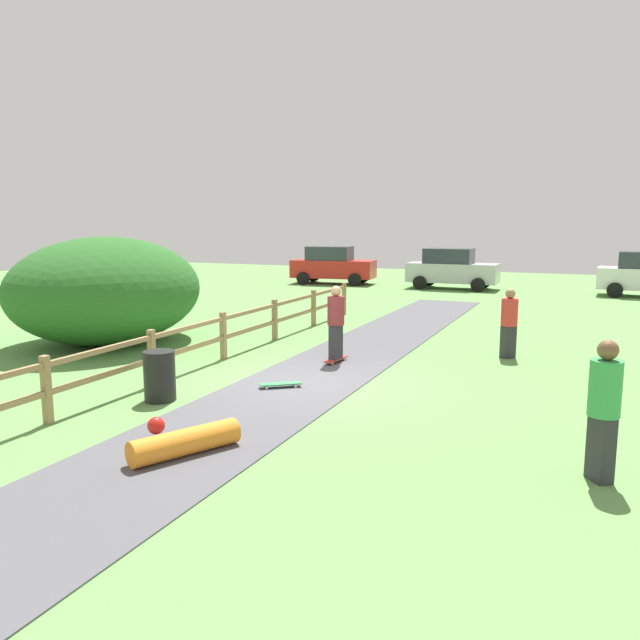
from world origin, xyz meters
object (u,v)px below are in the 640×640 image
(skateboard_loose, at_px, (280,384))
(skater_fallen, at_px, (183,441))
(parked_car_red, at_px, (332,265))
(skater_riding, at_px, (336,320))
(bystander_green, at_px, (604,404))
(bush_large, at_px, (107,290))
(trash_bin, at_px, (160,376))
(bystander_red, at_px, (509,320))
(parked_car_silver, at_px, (452,269))

(skateboard_loose, bearing_deg, skater_fallen, -84.59)
(skater_fallen, height_order, parked_car_red, parked_car_red)
(skateboard_loose, xyz_separation_m, parked_car_red, (-6.86, 19.29, 0.87))
(skater_riding, height_order, skater_fallen, skater_riding)
(skater_riding, xyz_separation_m, bystander_green, (5.41, -4.69, -0.01))
(skater_fallen, distance_m, skateboard_loose, 3.61)
(bush_large, distance_m, skateboard_loose, 6.78)
(trash_bin, relative_size, skater_fallen, 0.58)
(bystander_red, bearing_deg, skateboard_loose, -128.70)
(bystander_red, bearing_deg, bystander_green, -74.35)
(skater_fallen, bearing_deg, bystander_red, 67.89)
(trash_bin, xyz_separation_m, skateboard_loose, (1.60, 1.58, -0.36))
(bystander_green, relative_size, parked_car_red, 0.41)
(bush_large, xyz_separation_m, bystander_red, (9.90, 2.27, -0.50))
(bush_large, bearing_deg, bystander_green, -21.08)
(trash_bin, distance_m, skateboard_loose, 2.28)
(skater_riding, relative_size, parked_car_silver, 0.41)
(trash_bin, xyz_separation_m, parked_car_silver, (0.87, 20.87, 0.51))
(bystander_red, distance_m, bystander_green, 7.09)
(bush_large, height_order, skateboard_loose, bush_large)
(parked_car_red, xyz_separation_m, parked_car_silver, (6.13, 0.01, 0.00))
(skateboard_loose, height_order, parked_car_silver, parked_car_silver)
(bush_large, bearing_deg, skateboard_loose, -20.10)
(bystander_red, xyz_separation_m, bystander_green, (1.91, -6.83, 0.08))
(skater_riding, height_order, parked_car_red, parked_car_red)
(skateboard_loose, relative_size, bystander_green, 0.43)
(skateboard_loose, bearing_deg, parked_car_red, 109.57)
(bush_large, distance_m, bystander_green, 12.66)
(trash_bin, relative_size, parked_car_red, 0.21)
(bystander_red, xyz_separation_m, parked_car_silver, (-4.38, 14.74, 0.07))
(bush_large, relative_size, parked_car_red, 1.23)
(skater_fallen, bearing_deg, parked_car_silver, 92.68)
(bush_large, xyz_separation_m, bystander_green, (11.81, -4.55, -0.41))
(skater_riding, bearing_deg, bush_large, -178.75)
(bystander_green, bearing_deg, bush_large, 158.92)
(skater_fallen, bearing_deg, parked_car_red, 107.46)
(skater_riding, xyz_separation_m, parked_car_red, (-7.02, 16.87, -0.03))
(skater_fallen, height_order, bystander_green, bystander_green)
(trash_bin, xyz_separation_m, parked_car_red, (-5.26, 20.87, 0.51))
(trash_bin, xyz_separation_m, bystander_red, (5.25, 6.13, 0.44))
(bush_large, relative_size, bystander_green, 3.04)
(parked_car_silver, bearing_deg, parked_car_red, -179.94)
(skateboard_loose, height_order, parked_car_red, parked_car_red)
(trash_bin, distance_m, parked_car_red, 21.53)
(skateboard_loose, relative_size, bystander_red, 0.47)
(skateboard_loose, distance_m, bystander_red, 5.90)
(bystander_green, bearing_deg, skater_riding, 139.04)
(parked_car_red, bearing_deg, bush_large, -87.93)
(bush_large, bearing_deg, parked_car_red, 92.07)
(bush_large, xyz_separation_m, parked_car_silver, (5.51, 17.01, -0.43))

